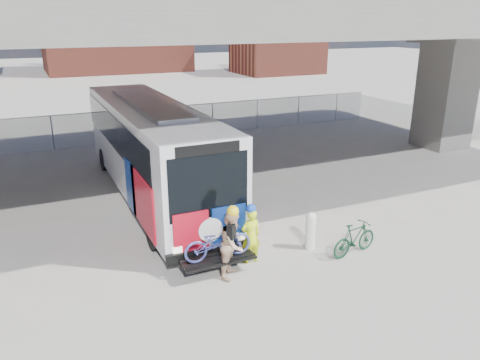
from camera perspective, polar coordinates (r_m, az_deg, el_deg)
ground at (r=16.44m, az=-0.80°, el=-4.37°), size 160.00×160.00×0.00m
bus at (r=17.94m, az=-10.79°, el=4.42°), size 2.67×12.90×3.69m
overpass at (r=18.82m, az=-6.16°, el=18.96°), size 40.00×16.00×7.95m
chainlink_fence at (r=26.99m, az=-11.37°, el=7.73°), size 30.00×0.06×30.00m
brick_buildings at (r=62.46m, az=-18.94°, el=17.00°), size 54.00×22.00×12.00m
bollard at (r=14.10m, az=8.59°, el=-5.96°), size 0.30×0.30×1.16m
cyclist_hivis at (r=13.09m, az=1.32°, el=-6.66°), size 0.60×0.41×1.77m
cyclist_tan at (r=12.40m, az=-0.87°, el=-7.70°), size 1.12×1.12×2.01m
bike_parked at (r=14.05m, az=13.81°, el=-6.95°), size 1.72×0.74×1.00m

